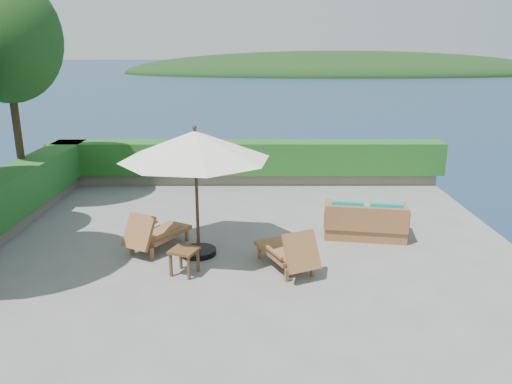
{
  "coord_description": "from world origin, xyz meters",
  "views": [
    {
      "loc": [
        0.28,
        -9.89,
        4.21
      ],
      "look_at": [
        0.3,
        0.8,
        1.1
      ],
      "focal_mm": 35.0,
      "sensor_mm": 36.0,
      "label": 1
    }
  ],
  "objects_px": {
    "patio_umbrella": "(195,147)",
    "side_table": "(184,254)",
    "wicker_loveseat": "(365,222)",
    "lounge_right": "(288,251)",
    "lounge_left": "(155,233)"
  },
  "relations": [
    {
      "from": "lounge_right",
      "to": "wicker_loveseat",
      "type": "bearing_deg",
      "value": 18.45
    },
    {
      "from": "lounge_left",
      "to": "patio_umbrella",
      "type": "bearing_deg",
      "value": 14.02
    },
    {
      "from": "patio_umbrella",
      "to": "lounge_left",
      "type": "distance_m",
      "value": 2.17
    },
    {
      "from": "lounge_left",
      "to": "lounge_right",
      "type": "distance_m",
      "value": 2.98
    },
    {
      "from": "side_table",
      "to": "wicker_loveseat",
      "type": "height_order",
      "value": "wicker_loveseat"
    },
    {
      "from": "lounge_left",
      "to": "wicker_loveseat",
      "type": "bearing_deg",
      "value": 38.39
    },
    {
      "from": "lounge_left",
      "to": "side_table",
      "type": "relative_size",
      "value": 2.72
    },
    {
      "from": "wicker_loveseat",
      "to": "patio_umbrella",
      "type": "bearing_deg",
      "value": -155.39
    },
    {
      "from": "patio_umbrella",
      "to": "wicker_loveseat",
      "type": "relative_size",
      "value": 1.87
    },
    {
      "from": "lounge_left",
      "to": "wicker_loveseat",
      "type": "height_order",
      "value": "lounge_left"
    },
    {
      "from": "patio_umbrella",
      "to": "side_table",
      "type": "bearing_deg",
      "value": -99.81
    },
    {
      "from": "patio_umbrella",
      "to": "wicker_loveseat",
      "type": "height_order",
      "value": "patio_umbrella"
    },
    {
      "from": "lounge_left",
      "to": "wicker_loveseat",
      "type": "xyz_separation_m",
      "value": [
        4.67,
        0.74,
        -0.03
      ]
    },
    {
      "from": "side_table",
      "to": "wicker_loveseat",
      "type": "bearing_deg",
      "value": 26.68
    },
    {
      "from": "lounge_right",
      "to": "wicker_loveseat",
      "type": "relative_size",
      "value": 0.87
    }
  ]
}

